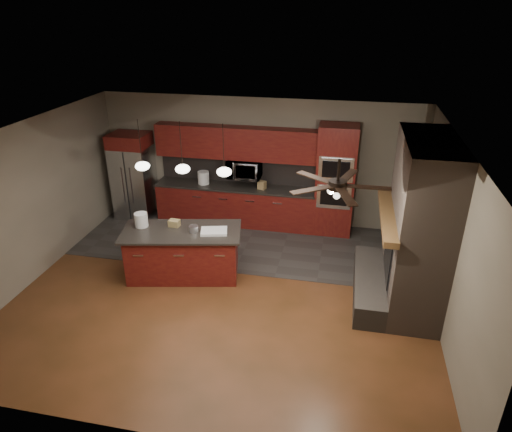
% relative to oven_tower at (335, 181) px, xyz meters
% --- Properties ---
extents(ground, '(7.00, 7.00, 0.00)m').
position_rel_oven_tower_xyz_m(ground, '(-1.70, -2.69, -1.19)').
color(ground, brown).
rests_on(ground, ground).
extents(ceiling, '(7.00, 6.00, 0.02)m').
position_rel_oven_tower_xyz_m(ceiling, '(-1.70, -2.69, 1.61)').
color(ceiling, white).
rests_on(ceiling, back_wall).
extents(back_wall, '(7.00, 0.02, 2.80)m').
position_rel_oven_tower_xyz_m(back_wall, '(-1.70, 0.31, 0.21)').
color(back_wall, gray).
rests_on(back_wall, ground).
extents(right_wall, '(0.02, 6.00, 2.80)m').
position_rel_oven_tower_xyz_m(right_wall, '(1.80, -2.69, 0.21)').
color(right_wall, gray).
rests_on(right_wall, ground).
extents(left_wall, '(0.02, 6.00, 2.80)m').
position_rel_oven_tower_xyz_m(left_wall, '(-5.20, -2.69, 0.21)').
color(left_wall, gray).
rests_on(left_wall, ground).
extents(slate_tile_patch, '(7.00, 2.40, 0.01)m').
position_rel_oven_tower_xyz_m(slate_tile_patch, '(-1.70, -0.89, -1.19)').
color(slate_tile_patch, '#34312E').
rests_on(slate_tile_patch, ground).
extents(fireplace_column, '(1.30, 2.10, 2.80)m').
position_rel_oven_tower_xyz_m(fireplace_column, '(1.34, -2.29, 0.11)').
color(fireplace_column, brown).
rests_on(fireplace_column, ground).
extents(back_cabinetry, '(3.59, 0.64, 2.20)m').
position_rel_oven_tower_xyz_m(back_cabinetry, '(-2.18, 0.05, -0.30)').
color(back_cabinetry, maroon).
rests_on(back_cabinetry, ground).
extents(oven_tower, '(0.80, 0.63, 2.38)m').
position_rel_oven_tower_xyz_m(oven_tower, '(0.00, 0.00, 0.00)').
color(oven_tower, maroon).
rests_on(oven_tower, ground).
extents(microwave, '(0.73, 0.41, 0.50)m').
position_rel_oven_tower_xyz_m(microwave, '(-1.98, 0.06, 0.11)').
color(microwave, silver).
rests_on(microwave, back_cabinetry).
extents(refrigerator, '(0.84, 0.75, 1.98)m').
position_rel_oven_tower_xyz_m(refrigerator, '(-4.55, -0.07, -0.20)').
color(refrigerator, silver).
rests_on(refrigerator, ground).
extents(kitchen_island, '(2.25, 1.36, 0.92)m').
position_rel_oven_tower_xyz_m(kitchen_island, '(-2.58, -2.33, -0.73)').
color(kitchen_island, maroon).
rests_on(kitchen_island, ground).
extents(white_bucket, '(0.27, 0.27, 0.25)m').
position_rel_oven_tower_xyz_m(white_bucket, '(-3.34, -2.30, -0.14)').
color(white_bucket, silver).
rests_on(white_bucket, kitchen_island).
extents(paint_can, '(0.23, 0.23, 0.11)m').
position_rel_oven_tower_xyz_m(paint_can, '(-2.35, -2.32, -0.22)').
color(paint_can, silver).
rests_on(paint_can, kitchen_island).
extents(paint_tray, '(0.52, 0.42, 0.05)m').
position_rel_oven_tower_xyz_m(paint_tray, '(-1.99, -2.27, -0.25)').
color(paint_tray, silver).
rests_on(paint_tray, kitchen_island).
extents(cardboard_box, '(0.20, 0.15, 0.12)m').
position_rel_oven_tower_xyz_m(cardboard_box, '(-2.76, -2.18, -0.21)').
color(cardboard_box, olive).
rests_on(cardboard_box, kitchen_island).
extents(counter_bucket, '(0.33, 0.33, 0.28)m').
position_rel_oven_tower_xyz_m(counter_bucket, '(-2.90, 0.01, -0.15)').
color(counter_bucket, white).
rests_on(counter_bucket, back_cabinetry).
extents(counter_box, '(0.20, 0.17, 0.18)m').
position_rel_oven_tower_xyz_m(counter_box, '(-1.56, -0.04, -0.20)').
color(counter_box, '#987D4E').
rests_on(counter_box, back_cabinetry).
extents(pendant_left, '(0.26, 0.26, 0.92)m').
position_rel_oven_tower_xyz_m(pendant_left, '(-3.35, -1.99, 0.77)').
color(pendant_left, black).
rests_on(pendant_left, ceiling).
extents(pendant_center, '(0.26, 0.26, 0.92)m').
position_rel_oven_tower_xyz_m(pendant_center, '(-2.60, -1.99, 0.77)').
color(pendant_center, black).
rests_on(pendant_center, ceiling).
extents(pendant_right, '(0.26, 0.26, 0.92)m').
position_rel_oven_tower_xyz_m(pendant_right, '(-1.85, -1.99, 0.77)').
color(pendant_right, black).
rests_on(pendant_right, ceiling).
extents(ceiling_fan, '(1.27, 1.33, 0.41)m').
position_rel_oven_tower_xyz_m(ceiling_fan, '(0.10, -3.49, 1.27)').
color(ceiling_fan, black).
rests_on(ceiling_fan, ceiling).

